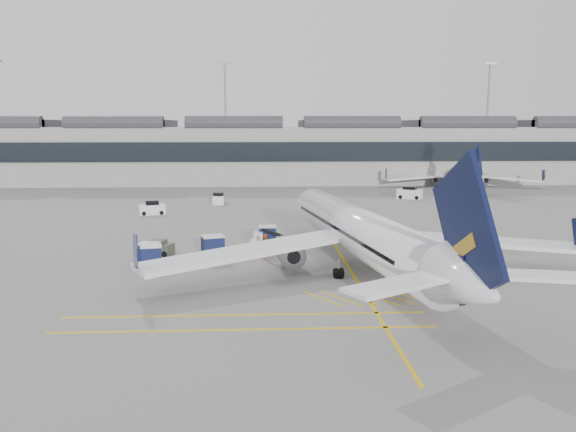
{
  "coord_description": "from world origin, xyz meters",
  "views": [
    {
      "loc": [
        3.05,
        -42.65,
        11.35
      ],
      "look_at": [
        5.17,
        2.67,
        4.0
      ],
      "focal_mm": 35.0,
      "sensor_mm": 36.0,
      "label": 1
    }
  ],
  "objects_px": {
    "airliner_main": "(362,233)",
    "ramp_agent_a": "(264,250)",
    "ramp_agent_b": "(265,245)",
    "belt_loader": "(268,241)",
    "baggage_cart_a": "(213,246)",
    "pushback_tug": "(159,248)"
  },
  "relations": [
    {
      "from": "airliner_main",
      "to": "ramp_agent_a",
      "type": "distance_m",
      "value": 9.03
    },
    {
      "from": "belt_loader",
      "to": "ramp_agent_a",
      "type": "relative_size",
      "value": 2.84
    },
    {
      "from": "airliner_main",
      "to": "baggage_cart_a",
      "type": "bearing_deg",
      "value": 150.09
    },
    {
      "from": "airliner_main",
      "to": "ramp_agent_a",
      "type": "relative_size",
      "value": 24.21
    },
    {
      "from": "airliner_main",
      "to": "ramp_agent_a",
      "type": "bearing_deg",
      "value": 141.37
    },
    {
      "from": "ramp_agent_a",
      "to": "ramp_agent_b",
      "type": "height_order",
      "value": "ramp_agent_b"
    },
    {
      "from": "airliner_main",
      "to": "ramp_agent_a",
      "type": "height_order",
      "value": "airliner_main"
    },
    {
      "from": "belt_loader",
      "to": "baggage_cart_a",
      "type": "bearing_deg",
      "value": -132.95
    },
    {
      "from": "belt_loader",
      "to": "ramp_agent_b",
      "type": "bearing_deg",
      "value": -93.35
    },
    {
      "from": "airliner_main",
      "to": "ramp_agent_b",
      "type": "distance_m",
      "value": 9.79
    },
    {
      "from": "ramp_agent_a",
      "to": "ramp_agent_b",
      "type": "xyz_separation_m",
      "value": [
        0.08,
        1.58,
        0.13
      ]
    },
    {
      "from": "ramp_agent_b",
      "to": "pushback_tug",
      "type": "bearing_deg",
      "value": -15.6
    },
    {
      "from": "ramp_agent_b",
      "to": "airliner_main",
      "type": "bearing_deg",
      "value": 128.85
    },
    {
      "from": "belt_loader",
      "to": "ramp_agent_a",
      "type": "xyz_separation_m",
      "value": [
        -0.44,
        -4.91,
        0.26
      ]
    },
    {
      "from": "ramp_agent_a",
      "to": "ramp_agent_b",
      "type": "relative_size",
      "value": 0.86
    },
    {
      "from": "belt_loader",
      "to": "baggage_cart_a",
      "type": "xyz_separation_m",
      "value": [
        -4.82,
        -4.69,
        0.57
      ]
    },
    {
      "from": "airliner_main",
      "to": "baggage_cart_a",
      "type": "xyz_separation_m",
      "value": [
        -12.04,
        4.48,
        -1.89
      ]
    },
    {
      "from": "ramp_agent_b",
      "to": "pushback_tug",
      "type": "relative_size",
      "value": 0.66
    },
    {
      "from": "pushback_tug",
      "to": "baggage_cart_a",
      "type": "bearing_deg",
      "value": -1.93
    },
    {
      "from": "ramp_agent_a",
      "to": "baggage_cart_a",
      "type": "bearing_deg",
      "value": 117.7
    },
    {
      "from": "baggage_cart_a",
      "to": "ramp_agent_a",
      "type": "bearing_deg",
      "value": -19.87
    },
    {
      "from": "airliner_main",
      "to": "ramp_agent_b",
      "type": "relative_size",
      "value": 20.73
    }
  ]
}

